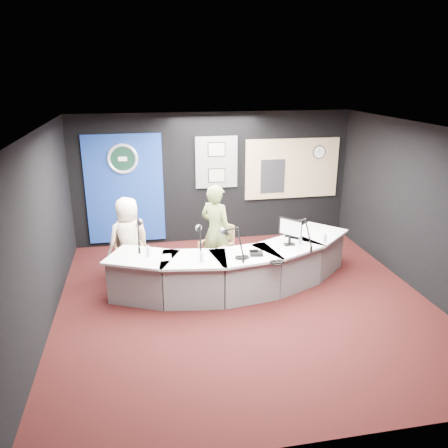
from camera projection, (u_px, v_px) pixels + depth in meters
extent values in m
plane|color=black|center=(245.00, 302.00, 7.36)|extent=(6.00, 6.00, 0.00)
cube|color=silver|center=(248.00, 129.00, 6.46)|extent=(6.00, 6.00, 0.02)
cube|color=black|center=(214.00, 178.00, 9.70)|extent=(6.00, 0.02, 2.80)
cube|color=black|center=(323.00, 323.00, 4.12)|extent=(6.00, 0.02, 2.80)
cube|color=black|center=(41.00, 234.00, 6.38)|extent=(0.02, 6.00, 2.80)
cube|color=black|center=(422.00, 211.00, 7.44)|extent=(0.02, 6.00, 2.80)
cube|color=navy|center=(125.00, 189.00, 9.38)|extent=(1.60, 0.05, 2.30)
torus|color=silver|center=(123.00, 159.00, 9.14)|extent=(0.63, 0.07, 0.63)
cylinder|color=black|center=(123.00, 159.00, 9.14)|extent=(0.48, 0.01, 0.48)
cube|color=slate|center=(216.00, 162.00, 9.57)|extent=(0.90, 0.04, 1.10)
cube|color=gray|center=(217.00, 149.00, 9.45)|extent=(0.34, 0.02, 0.27)
cube|color=gray|center=(217.00, 176.00, 9.63)|extent=(0.34, 0.02, 0.27)
cube|color=tan|center=(292.00, 169.00, 9.93)|extent=(2.12, 0.06, 1.32)
cube|color=#FFDEA1|center=(292.00, 169.00, 9.93)|extent=(2.00, 0.02, 1.20)
cube|color=black|center=(273.00, 176.00, 9.88)|extent=(0.55, 0.02, 0.75)
cylinder|color=white|center=(319.00, 152.00, 9.90)|extent=(0.28, 0.01, 0.28)
cube|color=#6A635A|center=(130.00, 242.00, 8.24)|extent=(0.51, 0.17, 0.70)
imported|color=#FDE9CA|center=(129.00, 239.00, 7.96)|extent=(0.88, 0.74, 1.53)
imported|color=olive|center=(216.00, 231.00, 8.08)|extent=(0.74, 0.74, 1.72)
cube|color=black|center=(290.00, 227.00, 7.64)|extent=(0.30, 0.34, 0.29)
cube|color=black|center=(256.00, 254.00, 7.31)|extent=(0.23, 0.19, 0.05)
torus|color=black|center=(277.00, 262.00, 7.01)|extent=(0.22, 0.22, 0.04)
torus|color=black|center=(242.00, 257.00, 7.18)|extent=(0.20, 0.20, 0.03)
cube|color=white|center=(165.00, 257.00, 7.22)|extent=(0.19, 0.27, 0.00)
cube|color=white|center=(212.00, 265.00, 6.94)|extent=(0.24, 0.30, 0.00)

